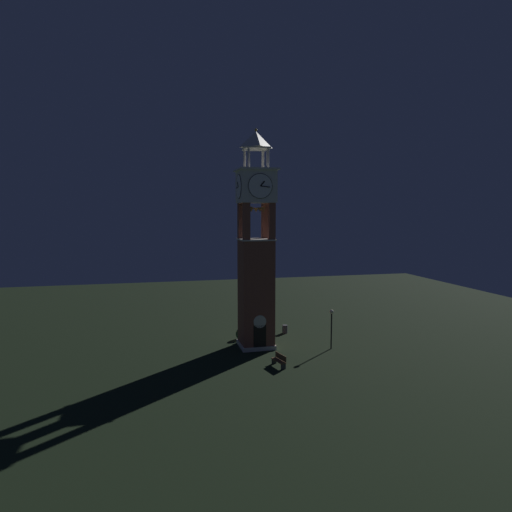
% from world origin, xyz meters
% --- Properties ---
extents(ground, '(80.00, 80.00, 0.00)m').
position_xyz_m(ground, '(0.00, 0.00, 0.00)').
color(ground, black).
extents(clock_tower, '(3.34, 3.34, 18.85)m').
position_xyz_m(clock_tower, '(-0.00, -0.00, 7.93)').
color(clock_tower, brown).
rests_on(clock_tower, ground).
extents(park_bench, '(0.79, 1.66, 0.95)m').
position_xyz_m(park_bench, '(0.52, -5.44, 0.48)').
color(park_bench, brown).
rests_on(park_bench, ground).
extents(lamp_post, '(0.36, 0.36, 3.45)m').
position_xyz_m(lamp_post, '(6.18, -2.20, 2.43)').
color(lamp_post, black).
rests_on(lamp_post, ground).
extents(trash_bin, '(0.52, 0.52, 0.80)m').
position_xyz_m(trash_bin, '(3.80, 3.61, 0.40)').
color(trash_bin, '#4C4C51').
rests_on(trash_bin, ground).
extents(shrub_near_entry, '(0.79, 0.79, 0.98)m').
position_xyz_m(shrub_near_entry, '(-0.91, 2.58, 0.49)').
color(shrub_near_entry, '#234C28').
rests_on(shrub_near_entry, ground).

